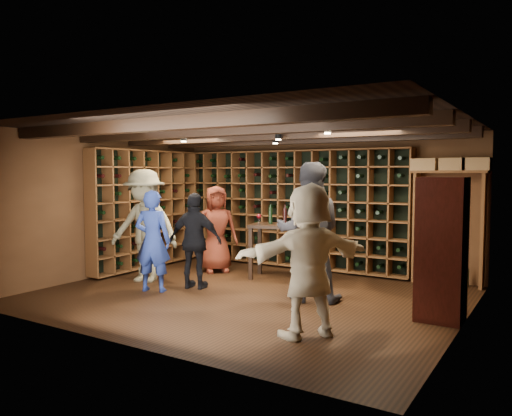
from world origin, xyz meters
The scene contains 13 objects.
ground centered at (0.00, 0.00, 0.00)m, with size 6.00×6.00×0.00m, color black.
room_shell centered at (0.00, 0.05, 2.42)m, with size 6.00×6.00×6.00m.
wine_rack_back centered at (-0.52, 2.33, 1.15)m, with size 4.65×0.30×2.20m.
wine_rack_left centered at (-2.83, 0.82, 1.15)m, with size 0.30×2.65×2.20m.
crate_shelf centered at (2.41, 2.32, 1.57)m, with size 1.20×0.32×2.07m.
display_cabinet centered at (2.71, 0.20, 0.86)m, with size 0.55×0.50×1.75m.
man_blue_shirt centered at (-1.40, -0.53, 0.78)m, with size 0.57×0.38×1.57m, color navy.
man_grey_suit centered at (0.90, 0.24, 0.99)m, with size 0.96×0.75×1.98m, color black.
guest_red_floral centered at (-1.47, 1.23, 0.80)m, with size 0.78×0.51×1.59m, color maroon.
guest_woman_black centered at (-0.95, -0.04, 0.76)m, with size 0.89×0.37×1.52m, color black.
guest_khaki centered at (-2.01, -0.07, 0.95)m, with size 1.22×0.70×1.89m, color #837C5A.
guest_beige centered at (1.58, -1.21, 0.86)m, with size 1.60×0.51×1.73m, color tan.
tasting_table centered at (-0.06, 1.36, 0.83)m, with size 1.37×0.91×1.22m.
Camera 1 is at (3.97, -6.19, 1.83)m, focal length 35.00 mm.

